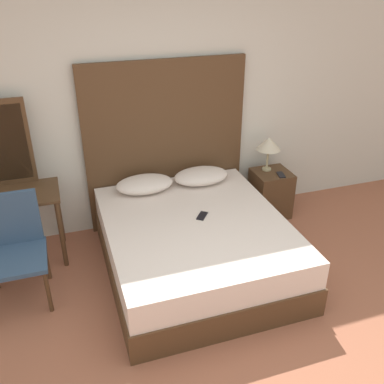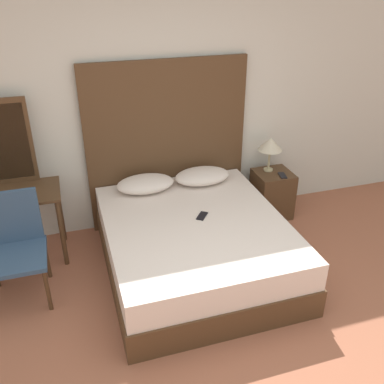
{
  "view_description": "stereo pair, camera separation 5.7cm",
  "coord_description": "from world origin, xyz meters",
  "px_view_note": "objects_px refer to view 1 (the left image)",
  "views": [
    {
      "loc": [
        -1.02,
        -1.93,
        2.61
      ],
      "look_at": [
        0.06,
        1.32,
        0.79
      ],
      "focal_mm": 40.0,
      "sensor_mm": 36.0,
      "label": 1
    },
    {
      "loc": [
        -0.96,
        -1.95,
        2.61
      ],
      "look_at": [
        0.06,
        1.32,
        0.79
      ],
      "focal_mm": 40.0,
      "sensor_mm": 36.0,
      "label": 2
    }
  ],
  "objects_px": {
    "phone_on_bed": "(202,216)",
    "table_lamp": "(269,144)",
    "nightstand": "(270,193)",
    "phone_on_nightstand": "(281,175)",
    "chair": "(13,244)",
    "bed": "(195,245)",
    "vanity_desk": "(14,207)"
  },
  "relations": [
    {
      "from": "nightstand",
      "to": "phone_on_nightstand",
      "type": "distance_m",
      "value": 0.3
    },
    {
      "from": "phone_on_bed",
      "to": "nightstand",
      "type": "xyz_separation_m",
      "value": [
        1.07,
        0.65,
        -0.27
      ]
    },
    {
      "from": "nightstand",
      "to": "vanity_desk",
      "type": "bearing_deg",
      "value": -179.13
    },
    {
      "from": "table_lamp",
      "to": "phone_on_nightstand",
      "type": "xyz_separation_m",
      "value": [
        0.09,
        -0.18,
        -0.31
      ]
    },
    {
      "from": "nightstand",
      "to": "phone_on_nightstand",
      "type": "xyz_separation_m",
      "value": [
        0.05,
        -0.1,
        0.28
      ]
    },
    {
      "from": "bed",
      "to": "phone_on_bed",
      "type": "relative_size",
      "value": 11.79
    },
    {
      "from": "phone_on_bed",
      "to": "chair",
      "type": "height_order",
      "value": "chair"
    },
    {
      "from": "bed",
      "to": "vanity_desk",
      "type": "xyz_separation_m",
      "value": [
        -1.57,
        0.66,
        0.34
      ]
    },
    {
      "from": "phone_on_nightstand",
      "to": "chair",
      "type": "relative_size",
      "value": 0.17
    },
    {
      "from": "nightstand",
      "to": "bed",
      "type": "bearing_deg",
      "value": -148.76
    },
    {
      "from": "phone_on_bed",
      "to": "vanity_desk",
      "type": "bearing_deg",
      "value": 159.86
    },
    {
      "from": "phone_on_bed",
      "to": "phone_on_nightstand",
      "type": "xyz_separation_m",
      "value": [
        1.13,
        0.55,
        0.0
      ]
    },
    {
      "from": "phone_on_nightstand",
      "to": "table_lamp",
      "type": "bearing_deg",
      "value": 116.69
    },
    {
      "from": "bed",
      "to": "nightstand",
      "type": "height_order",
      "value": "nightstand"
    },
    {
      "from": "table_lamp",
      "to": "phone_on_nightstand",
      "type": "bearing_deg",
      "value": -63.31
    },
    {
      "from": "chair",
      "to": "bed",
      "type": "bearing_deg",
      "value": -5.7
    },
    {
      "from": "phone_on_nightstand",
      "to": "chair",
      "type": "bearing_deg",
      "value": -170.89
    },
    {
      "from": "phone_on_bed",
      "to": "phone_on_nightstand",
      "type": "relative_size",
      "value": 1.0
    },
    {
      "from": "chair",
      "to": "phone_on_bed",
      "type": "bearing_deg",
      "value": -3.54
    },
    {
      "from": "phone_on_bed",
      "to": "phone_on_nightstand",
      "type": "height_order",
      "value": "phone_on_nightstand"
    },
    {
      "from": "phone_on_bed",
      "to": "chair",
      "type": "relative_size",
      "value": 0.17
    },
    {
      "from": "nightstand",
      "to": "chair",
      "type": "bearing_deg",
      "value": -168.71
    },
    {
      "from": "nightstand",
      "to": "phone_on_bed",
      "type": "bearing_deg",
      "value": -148.85
    },
    {
      "from": "nightstand",
      "to": "table_lamp",
      "type": "xyz_separation_m",
      "value": [
        -0.03,
        0.08,
        0.58
      ]
    },
    {
      "from": "nightstand",
      "to": "table_lamp",
      "type": "distance_m",
      "value": 0.59
    },
    {
      "from": "phone_on_bed",
      "to": "table_lamp",
      "type": "relative_size",
      "value": 0.41
    },
    {
      "from": "bed",
      "to": "chair",
      "type": "bearing_deg",
      "value": 174.3
    },
    {
      "from": "chair",
      "to": "phone_on_nightstand",
      "type": "bearing_deg",
      "value": 9.11
    },
    {
      "from": "table_lamp",
      "to": "vanity_desk",
      "type": "bearing_deg",
      "value": -177.45
    },
    {
      "from": "bed",
      "to": "chair",
      "type": "xyz_separation_m",
      "value": [
        -1.58,
        0.16,
        0.26
      ]
    },
    {
      "from": "phone_on_bed",
      "to": "vanity_desk",
      "type": "relative_size",
      "value": 0.19
    },
    {
      "from": "chair",
      "to": "table_lamp",
      "type": "bearing_deg",
      "value": 13.02
    }
  ]
}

